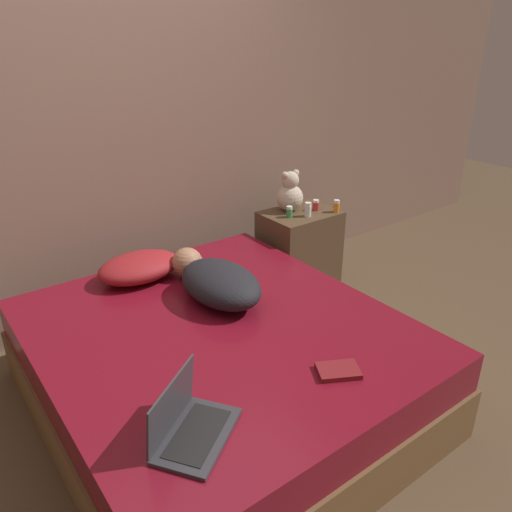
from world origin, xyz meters
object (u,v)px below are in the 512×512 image
Objects in this scene: bottle_red at (316,205)px; person_lying at (216,281)px; book at (338,371)px; pillow at (139,267)px; teddy_bear at (290,193)px; bottle_orange at (336,206)px; bottle_white at (308,210)px; bottle_green at (289,212)px; laptop at (188,424)px.

person_lying is at bearing -159.15° from bottle_red.
bottle_red is 0.37× the size of book.
teddy_bear is at bearing 4.15° from pillow.
pillow is 2.26× the size of book.
teddy_bear is 3.29× the size of bottle_orange.
teddy_bear is 2.94× the size of bottle_white.
bottle_white is (0.11, -0.06, 0.01)m from bottle_green.
teddy_bear is at bearing 5.18° from laptop.
book is at bearing -122.43° from bottle_green.
pillow is 4.86× the size of bottle_white.
bottle_orange is (0.34, -0.12, 0.01)m from bottle_green.
bottle_green is at bearing -0.95° from pillow.
teddy_bear reaches higher than bottle_red.
person_lying is at bearing -150.97° from teddy_bear.
bottle_green is 1.55m from book.
bottle_red is (1.75, 1.23, 0.13)m from laptop.
bottle_white is (-0.13, -0.06, 0.01)m from bottle_red.
laptop is at bearing -144.32° from bottle_white.
book is (-1.16, -1.18, -0.17)m from bottle_orange.
laptop is 1.38× the size of teddy_bear.
bottle_red reaches higher than pillow.
bottle_green reaches higher than pillow.
bottle_red is at bearing 50.43° from book.
bottle_white is 0.46× the size of book.
person_lying reaches higher than pillow.
bottle_orange is (0.09, -0.12, 0.01)m from bottle_red.
bottle_white is at bearing -29.06° from bottle_green.
pillow is 1.31m from laptop.
laptop is 2.16m from bottle_orange.
book is at bearing -129.57° from bottle_red.
laptop reaches higher than person_lying.
bottle_red is (1.36, -0.02, 0.11)m from pillow.
bottle_white reaches higher than book.
bottle_red is at bearing -0.95° from pillow.
bottle_white is at bearing -3.81° from pillow.
bottle_white is 1.12× the size of bottle_orange.
laptop is 4.55× the size of bottle_orange.
bottle_orange reaches higher than bottle_red.
laptop is (-0.63, -0.80, -0.05)m from person_lying.
teddy_bear reaches higher than book.
bottle_orange is at bearing 13.93° from person_lying.
bottle_white is at bearing -82.64° from teddy_bear.
book is at bearing -134.54° from bottle_orange.
laptop is 2.00m from bottle_white.
bottle_white is 1.56m from book.
pillow is 1.19× the size of laptop.
bottle_green is at bearing 4.52° from laptop.
bottle_red is (1.12, 0.43, 0.08)m from person_lying.
bottle_green is (0.88, 0.43, 0.08)m from person_lying.
bottle_green is at bearing 57.57° from book.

